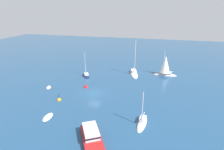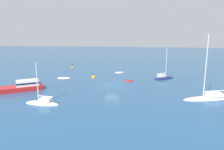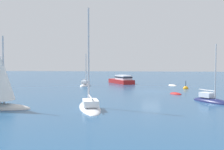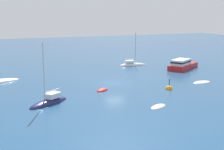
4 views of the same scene
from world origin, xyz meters
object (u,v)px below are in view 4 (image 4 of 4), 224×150
object	(u,v)px
yacht	(49,102)
powerboat	(183,65)
mooring_buoy	(169,89)
sailboat	(132,65)
skiff	(102,90)
tender	(158,107)
rib	(202,82)

from	to	relation	value
yacht	powerboat	size ratio (longest dim) A/B	0.84
yacht	mooring_buoy	size ratio (longest dim) A/B	3.94
sailboat	yacht	distance (m)	25.23
skiff	sailboat	bearing A→B (deg)	-164.96
yacht	sailboat	bearing A→B (deg)	-169.66
tender	powerboat	size ratio (longest dim) A/B	0.31
rib	mooring_buoy	xyz separation A→B (m)	(-6.06, -1.36, 0.01)
skiff	yacht	size ratio (longest dim) A/B	0.32
sailboat	skiff	distance (m)	18.46
yacht	rib	bearing A→B (deg)	151.44
powerboat	mooring_buoy	world-z (taller)	powerboat
sailboat	skiff	bearing A→B (deg)	-122.66
skiff	powerboat	size ratio (longest dim) A/B	0.27
tender	powerboat	xyz separation A→B (m)	(14.99, 16.52, 0.70)
rib	skiff	bearing A→B (deg)	167.91
rib	yacht	distance (m)	20.66
sailboat	tender	xyz separation A→B (m)	(-8.88, -22.72, -0.12)
skiff	yacht	world-z (taller)	yacht
sailboat	yacht	bearing A→B (deg)	-131.09
tender	mooring_buoy	xyz separation A→B (m)	(5.02, 5.64, 0.01)
sailboat	yacht	size ratio (longest dim) A/B	0.93
rib	mooring_buoy	distance (m)	6.21
rib	tender	world-z (taller)	rib
sailboat	mooring_buoy	bearing A→B (deg)	-96.98
yacht	mooring_buoy	distance (m)	14.54
skiff	yacht	bearing A→B (deg)	-14.62
powerboat	mooring_buoy	bearing A→B (deg)	-163.30
tender	sailboat	bearing A→B (deg)	-140.01
rib	sailboat	bearing A→B (deg)	91.13
rib	tender	distance (m)	13.11
mooring_buoy	rib	bearing A→B (deg)	12.70
mooring_buoy	tender	bearing A→B (deg)	-131.71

